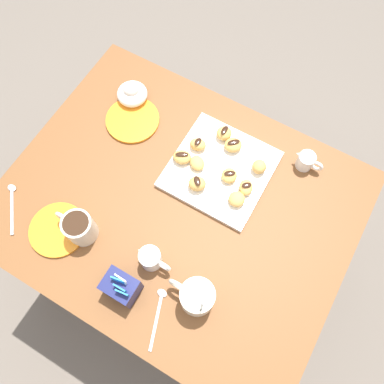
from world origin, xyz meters
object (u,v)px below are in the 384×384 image
(pastry_plate_square, at_px, (220,169))
(beignet_8, at_px, (197,184))
(saucer_orange_right, at_px, (58,230))
(saucer_orange_left, at_px, (133,120))
(chocolate_sauce_pitcher, at_px, (306,161))
(beignet_2, at_px, (197,163))
(beignet_4, at_px, (198,144))
(coffee_mug_cream_left, at_px, (196,296))
(beignet_3, at_px, (237,199))
(ice_cream_bowl, at_px, (132,93))
(beignet_5, at_px, (182,157))
(coffee_mug_cream_right, at_px, (79,227))
(cream_pitcher_white, at_px, (151,258))
(beignet_9, at_px, (224,133))
(beignet_1, at_px, (246,187))
(beignet_7, at_px, (233,145))
(beignet_6, at_px, (259,167))
(sugar_caddy, at_px, (121,287))
(beignet_0, at_px, (229,176))
(dining_table, at_px, (179,218))

(pastry_plate_square, distance_m, beignet_8, 0.10)
(saucer_orange_right, bearing_deg, saucer_orange_left, -87.79)
(chocolate_sauce_pitcher, bearing_deg, beignet_2, 31.37)
(beignet_4, bearing_deg, coffee_mug_cream_left, 119.11)
(saucer_orange_left, relative_size, beignet_3, 3.54)
(coffee_mug_cream_left, bearing_deg, ice_cream_bowl, -42.35)
(beignet_5, xyz_separation_m, beignet_8, (-0.08, 0.05, 0.00))
(chocolate_sauce_pitcher, xyz_separation_m, beignet_3, (0.13, 0.22, 0.00))
(coffee_mug_cream_right, xyz_separation_m, beignet_8, (-0.22, -0.28, -0.01))
(beignet_2, bearing_deg, cream_pitcher_white, 96.51)
(ice_cream_bowl, relative_size, beignet_9, 2.06)
(saucer_orange_left, bearing_deg, beignet_4, -176.81)
(beignet_2, distance_m, beignet_5, 0.05)
(coffee_mug_cream_left, bearing_deg, beignet_5, -54.29)
(beignet_3, height_order, beignet_4, same)
(saucer_orange_left, xyz_separation_m, beignet_8, (-0.30, 0.10, 0.03))
(pastry_plate_square, height_order, saucer_orange_right, pastry_plate_square)
(cream_pitcher_white, xyz_separation_m, beignet_1, (-0.13, -0.32, -0.01))
(pastry_plate_square, xyz_separation_m, ice_cream_bowl, (0.38, -0.09, 0.02))
(chocolate_sauce_pitcher, height_order, beignet_1, chocolate_sauce_pitcher)
(beignet_7, bearing_deg, beignet_6, 164.70)
(chocolate_sauce_pitcher, relative_size, beignet_7, 1.68)
(coffee_mug_cream_left, distance_m, beignet_7, 0.47)
(beignet_2, bearing_deg, beignet_8, 119.44)
(cream_pitcher_white, relative_size, beignet_5, 1.87)
(saucer_orange_right, height_order, beignet_1, beignet_1)
(coffee_mug_cream_right, bearing_deg, beignet_7, -118.71)
(beignet_5, bearing_deg, saucer_orange_right, 61.61)
(sugar_caddy, bearing_deg, beignet_0, -102.26)
(pastry_plate_square, relative_size, beignet_8, 5.61)
(cream_pitcher_white, relative_size, beignet_4, 2.06)
(dining_table, bearing_deg, beignet_8, -109.84)
(sugar_caddy, relative_size, saucer_orange_right, 0.64)
(sugar_caddy, relative_size, beignet_6, 2.33)
(chocolate_sauce_pitcher, relative_size, beignet_1, 1.77)
(dining_table, relative_size, cream_pitcher_white, 9.83)
(beignet_1, relative_size, beignet_9, 1.07)
(cream_pitcher_white, xyz_separation_m, saucer_orange_left, (0.30, -0.36, -0.03))
(coffee_mug_cream_right, bearing_deg, chocolate_sauce_pitcher, -131.96)
(pastry_plate_square, distance_m, coffee_mug_cream_right, 0.45)
(pastry_plate_square, relative_size, beignet_9, 6.05)
(coffee_mug_cream_right, height_order, beignet_2, coffee_mug_cream_right)
(beignet_9, bearing_deg, beignet_2, 80.18)
(coffee_mug_cream_left, height_order, beignet_4, coffee_mug_cream_left)
(saucer_orange_right, bearing_deg, beignet_3, -140.87)
(beignet_3, height_order, beignet_6, beignet_6)
(sugar_caddy, xyz_separation_m, beignet_2, (0.01, -0.42, -0.01))
(beignet_1, bearing_deg, beignet_3, 82.71)
(chocolate_sauce_pitcher, bearing_deg, dining_table, 48.16)
(chocolate_sauce_pitcher, height_order, beignet_7, chocolate_sauce_pitcher)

